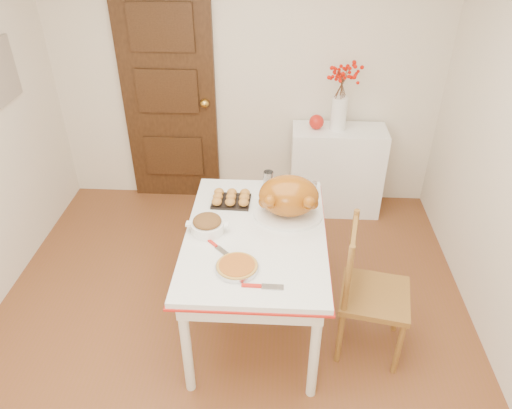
# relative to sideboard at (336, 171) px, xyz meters

# --- Properties ---
(floor) EXTENTS (3.50, 4.00, 0.00)m
(floor) POSITION_rel_sideboard_xyz_m (-0.85, -1.78, -0.42)
(floor) COLOR brown
(floor) RESTS_ON ground
(wall_back) EXTENTS (3.50, 0.00, 2.50)m
(wall_back) POSITION_rel_sideboard_xyz_m (-0.85, 0.22, 0.83)
(wall_back) COLOR beige
(wall_back) RESTS_ON ground
(door_back) EXTENTS (0.85, 0.06, 2.06)m
(door_back) POSITION_rel_sideboard_xyz_m (-1.55, 0.19, 0.61)
(door_back) COLOR #3D2310
(door_back) RESTS_ON ground
(photo_board) EXTENTS (0.03, 0.35, 0.45)m
(photo_board) POSITION_rel_sideboard_xyz_m (-2.58, -0.58, 1.08)
(photo_board) COLOR #ABA28E
(photo_board) RESTS_ON ground
(sideboard) EXTENTS (0.84, 0.37, 0.84)m
(sideboard) POSITION_rel_sideboard_xyz_m (0.00, 0.00, 0.00)
(sideboard) COLOR white
(sideboard) RESTS_ON floor
(kitchen_table) EXTENTS (0.91, 1.32, 0.79)m
(kitchen_table) POSITION_rel_sideboard_xyz_m (-0.67, -1.50, -0.02)
(kitchen_table) COLOR silver
(kitchen_table) RESTS_ON floor
(chair_oak) EXTENTS (0.50, 0.50, 0.96)m
(chair_oak) POSITION_rel_sideboard_xyz_m (0.10, -1.68, 0.06)
(chair_oak) COLOR brown
(chair_oak) RESTS_ON floor
(berry_vase) EXTENTS (0.32, 0.32, 0.61)m
(berry_vase) POSITION_rel_sideboard_xyz_m (-0.03, 0.00, 0.72)
(berry_vase) COLOR white
(berry_vase) RESTS_ON sideboard
(apple) EXTENTS (0.13, 0.13, 0.13)m
(apple) POSITION_rel_sideboard_xyz_m (-0.21, 0.00, 0.48)
(apple) COLOR red
(apple) RESTS_ON sideboard
(turkey_platter) EXTENTS (0.52, 0.45, 0.29)m
(turkey_platter) POSITION_rel_sideboard_xyz_m (-0.46, -1.31, 0.52)
(turkey_platter) COLOR #9B4F06
(turkey_platter) RESTS_ON kitchen_table
(pumpkin_pie) EXTENTS (0.32, 0.32, 0.05)m
(pumpkin_pie) POSITION_rel_sideboard_xyz_m (-0.75, -1.87, 0.40)
(pumpkin_pie) COLOR #9E4E17
(pumpkin_pie) RESTS_ON kitchen_table
(stuffing_dish) EXTENTS (0.27, 0.22, 0.10)m
(stuffing_dish) POSITION_rel_sideboard_xyz_m (-0.97, -1.51, 0.43)
(stuffing_dish) COLOR brown
(stuffing_dish) RESTS_ON kitchen_table
(rolls_tray) EXTENTS (0.27, 0.22, 0.07)m
(rolls_tray) POSITION_rel_sideboard_xyz_m (-0.86, -1.16, 0.41)
(rolls_tray) COLOR #A46D37
(rolls_tray) RESTS_ON kitchen_table
(pie_server) EXTENTS (0.23, 0.07, 0.01)m
(pie_server) POSITION_rel_sideboard_xyz_m (-0.60, -2.00, 0.38)
(pie_server) COLOR silver
(pie_server) RESTS_ON kitchen_table
(carving_knife) EXTENTS (0.20, 0.20, 0.01)m
(carving_knife) POSITION_rel_sideboard_xyz_m (-0.87, -1.69, 0.38)
(carving_knife) COLOR silver
(carving_knife) RESTS_ON kitchen_table
(drinking_glass) EXTENTS (0.09, 0.09, 0.12)m
(drinking_glass) POSITION_rel_sideboard_xyz_m (-0.61, -0.94, 0.44)
(drinking_glass) COLOR white
(drinking_glass) RESTS_ON kitchen_table
(shaker_pair) EXTENTS (0.10, 0.05, 0.09)m
(shaker_pair) POSITION_rel_sideboard_xyz_m (-0.31, -1.01, 0.42)
(shaker_pair) COLOR white
(shaker_pair) RESTS_ON kitchen_table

